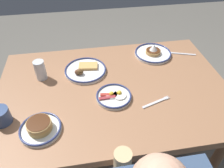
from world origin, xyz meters
name	(u,v)px	position (x,y,z in m)	size (l,w,h in m)	color
ground_plane	(113,152)	(0.00, 0.00, 0.00)	(6.00, 6.00, 0.00)	#625E56
dining_table	(114,96)	(0.00, 0.00, 0.66)	(1.41, 0.94, 0.74)	#996948
plate_near_main	(153,53)	(-0.34, -0.30, 0.75)	(0.26, 0.26, 0.08)	white
plate_center_pancakes	(40,127)	(0.41, 0.26, 0.76)	(0.21, 0.21, 0.06)	white
plate_far_companion	(85,70)	(0.16, -0.18, 0.75)	(0.27, 0.27, 0.05)	white
plate_far_side	(114,96)	(0.02, 0.09, 0.75)	(0.21, 0.21, 0.04)	silver
coffee_mug	(0,116)	(0.61, 0.17, 0.78)	(0.13, 0.09, 0.09)	#334772
drinking_glass	(41,71)	(0.44, -0.16, 0.79)	(0.07, 0.07, 0.13)	silver
fork_near	(181,54)	(-0.55, -0.28, 0.74)	(0.20, 0.08, 0.01)	silver
fork_far	(156,102)	(-0.21, 0.17, 0.74)	(0.18, 0.07, 0.01)	silver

